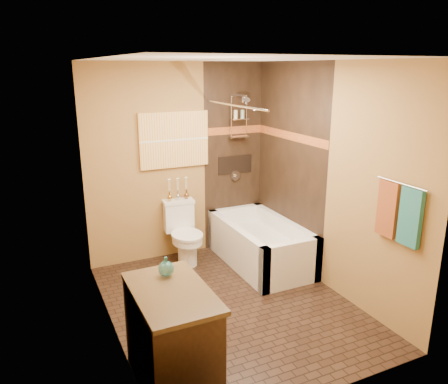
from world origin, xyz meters
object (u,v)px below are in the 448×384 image
bathtub (260,247)px  vanity (172,337)px  sunset_painting (174,140)px  toilet (184,233)px

bathtub → vanity: (-1.72, -1.62, 0.19)m
sunset_painting → vanity: 2.75m
toilet → vanity: (-0.86, -2.08, 0.01)m
toilet → sunset_painting: bearing=95.1°
sunset_painting → toilet: 1.18m
bathtub → sunset_painting: bearing=140.0°
sunset_painting → bathtub: (0.86, -0.73, -1.33)m
bathtub → vanity: vanity is taller
vanity → sunset_painting: bearing=69.6°
sunset_painting → toilet: (0.00, -0.26, -1.15)m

